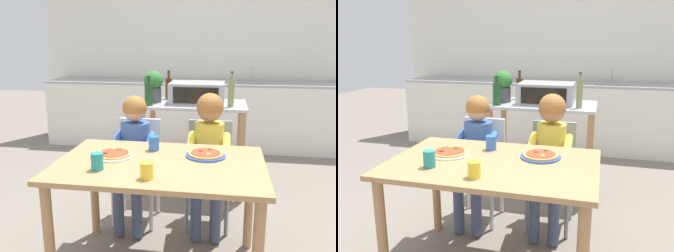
{
  "view_description": "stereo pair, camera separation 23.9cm",
  "coord_description": "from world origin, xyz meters",
  "views": [
    {
      "loc": [
        0.37,
        -1.99,
        1.44
      ],
      "look_at": [
        0.0,
        0.3,
        0.88
      ],
      "focal_mm": 38.13,
      "sensor_mm": 36.0,
      "label": 1
    },
    {
      "loc": [
        0.6,
        -1.94,
        1.44
      ],
      "look_at": [
        0.0,
        0.3,
        0.88
      ],
      "focal_mm": 38.13,
      "sensor_mm": 36.0,
      "label": 2
    }
  ],
  "objects": [
    {
      "name": "bottle_slim_sauce",
      "position": [
        -0.19,
        1.54,
        0.97
      ],
      "size": [
        0.07,
        0.07,
        0.28
      ],
      "color": "#4C2D14",
      "rests_on": "kitchen_island_cart"
    },
    {
      "name": "pizza_plate_blue_rimmed",
      "position": [
        0.26,
        0.15,
        0.74
      ],
      "size": [
        0.25,
        0.25,
        0.03
      ],
      "color": "#3356B7",
      "rests_on": "dining_table"
    },
    {
      "name": "child_in_blue_striped_shirt",
      "position": [
        -0.31,
        0.54,
        0.65
      ],
      "size": [
        0.32,
        0.42,
        1.01
      ],
      "color": "#424C6B",
      "rests_on": "ground"
    },
    {
      "name": "bottle_clear_vinegar",
      "position": [
        -0.31,
        1.14,
        0.97
      ],
      "size": [
        0.07,
        0.07,
        0.27
      ],
      "color": "#1E4723",
      "rests_on": "kitchen_island_cart"
    },
    {
      "name": "drinking_cup_teal",
      "position": [
        -0.32,
        -0.18,
        0.78
      ],
      "size": [
        0.07,
        0.07,
        0.1
      ],
      "primitive_type": "cylinder",
      "color": "teal",
      "rests_on": "dining_table"
    },
    {
      "name": "drinking_cup_yellow",
      "position": [
        -0.02,
        -0.27,
        0.77
      ],
      "size": [
        0.07,
        0.07,
        0.09
      ],
      "primitive_type": "cylinder",
      "color": "yellow",
      "rests_on": "dining_table"
    },
    {
      "name": "kitchen_counter",
      "position": [
        0.0,
        2.82,
        0.45
      ],
      "size": [
        4.13,
        0.6,
        1.09
      ],
      "color": "silver",
      "rests_on": "ground"
    },
    {
      "name": "bottle_squat_spirits",
      "position": [
        0.42,
        1.18,
        0.99
      ],
      "size": [
        0.05,
        0.05,
        0.31
      ],
      "color": "olive",
      "rests_on": "kitchen_island_cart"
    },
    {
      "name": "toaster_oven",
      "position": [
        0.11,
        1.35,
        0.96
      ],
      "size": [
        0.51,
        0.38,
        0.19
      ],
      "color": "#999BA0",
      "rests_on": "kitchen_island_cart"
    },
    {
      "name": "child_in_yellow_shirt",
      "position": [
        0.26,
        0.57,
        0.68
      ],
      "size": [
        0.32,
        0.42,
        1.04
      ],
      "color": "#424C6B",
      "rests_on": "ground"
    },
    {
      "name": "dining_chair_right",
      "position": [
        0.26,
        0.69,
        0.48
      ],
      "size": [
        0.36,
        0.36,
        0.81
      ],
      "color": "gray",
      "rests_on": "ground"
    },
    {
      "name": "dining_chair_left",
      "position": [
        -0.31,
        0.67,
        0.48
      ],
      "size": [
        0.36,
        0.36,
        0.81
      ],
      "color": "silver",
      "rests_on": "ground"
    },
    {
      "name": "dining_table",
      "position": [
        0.0,
        0.0,
        0.62
      ],
      "size": [
        1.25,
        0.82,
        0.73
      ],
      "color": "#AD7F51",
      "rests_on": "ground"
    },
    {
      "name": "ground_plane",
      "position": [
        0.0,
        1.27,
        0.0
      ],
      "size": [
        12.67,
        12.67,
        0.0
      ],
      "primitive_type": "plane",
      "color": "slate"
    },
    {
      "name": "potted_herb_plant",
      "position": [
        -0.31,
        1.32,
        1.02
      ],
      "size": [
        0.18,
        0.18,
        0.3
      ],
      "color": "#4C4C51",
      "rests_on": "kitchen_island_cart"
    },
    {
      "name": "pizza_plate_white",
      "position": [
        -0.31,
        0.05,
        0.74
      ],
      "size": [
        0.25,
        0.25,
        0.03
      ],
      "color": "white",
      "rests_on": "dining_table"
    },
    {
      "name": "drinking_cup_blue",
      "position": [
        -0.08,
        0.23,
        0.78
      ],
      "size": [
        0.07,
        0.07,
        0.1
      ],
      "primitive_type": "cylinder",
      "color": "blue",
      "rests_on": "dining_table"
    },
    {
      "name": "back_wall_tiled",
      "position": [
        0.0,
        3.23,
        1.35
      ],
      "size": [
        4.59,
        0.12,
        2.7
      ],
      "color": "white",
      "rests_on": "ground"
    },
    {
      "name": "kitchen_island_cart",
      "position": [
        0.08,
        1.33,
        0.57
      ],
      "size": [
        0.98,
        0.59,
        0.86
      ],
      "color": "#B7BABF",
      "rests_on": "ground"
    }
  ]
}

